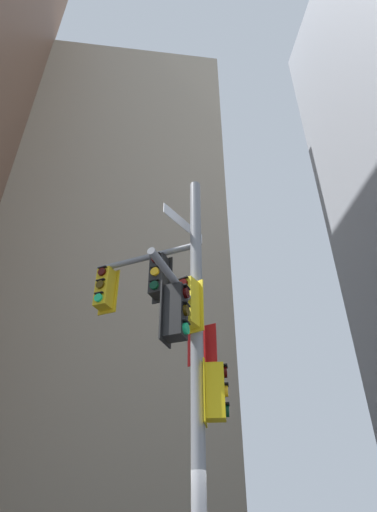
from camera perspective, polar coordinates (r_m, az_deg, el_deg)
The scene contains 2 objects.
building_mid_block at distance 33.66m, azimuth -9.57°, elevation -2.43°, with size 14.67×14.67×38.04m, color tan.
signal_pole_assembly at distance 8.60m, azimuth -1.35°, elevation -9.99°, with size 2.85×3.47×8.97m.
Camera 1 is at (-1.12, -7.76, 1.42)m, focal length 30.03 mm.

